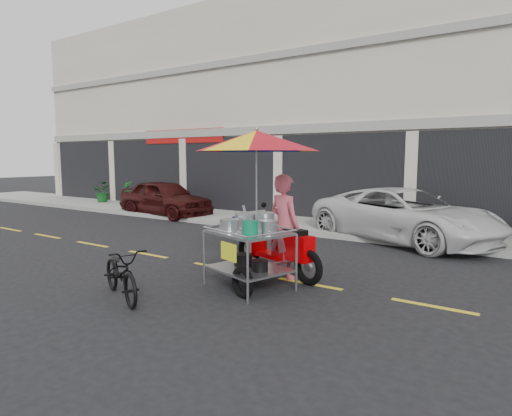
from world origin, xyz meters
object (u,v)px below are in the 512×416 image
Objects in this scene: maroon_sedan at (165,198)px; food_vendor_rig at (265,187)px; white_pickup at (404,215)px; near_bicycle at (121,273)px.

food_vendor_rig is at bearing -119.04° from maroon_sedan.
food_vendor_rig reaches higher than white_pickup.
maroon_sedan is 9.23m from food_vendor_rig.
maroon_sedan is at bearing 111.22° from white_pickup.
white_pickup is 7.38m from near_bicycle.
white_pickup reaches higher than maroon_sedan.
food_vendor_rig is (1.38, 1.89, 1.25)m from near_bicycle.
near_bicycle is 0.59× the size of food_vendor_rig.
maroon_sedan is at bearing 163.82° from food_vendor_rig.
maroon_sedan reaches higher than near_bicycle.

